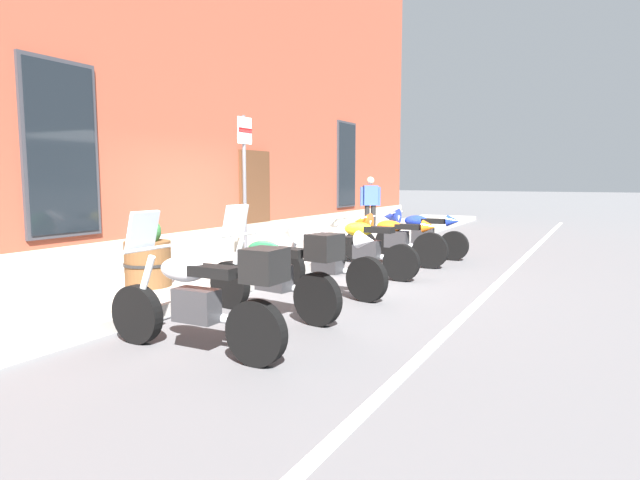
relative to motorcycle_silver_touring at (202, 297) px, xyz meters
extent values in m
plane|color=#4C4C4F|center=(3.68, 1.35, -0.57)|extent=(140.00, 140.00, 0.00)
cube|color=gray|center=(3.68, 2.48, -0.49)|extent=(30.03, 2.26, 0.16)
cube|color=silver|center=(3.68, -1.85, -0.57)|extent=(30.03, 0.12, 0.01)
cube|color=brown|center=(3.68, 7.37, 4.04)|extent=(24.03, 7.52, 9.22)
cube|color=gray|center=(3.68, 3.57, -0.22)|extent=(24.03, 0.10, 0.70)
cube|color=#2D2D33|center=(1.28, 3.59, 1.53)|extent=(1.22, 0.06, 2.52)
cube|color=black|center=(1.28, 3.56, 1.53)|extent=(1.10, 0.03, 2.40)
cube|color=#472B19|center=(6.09, 3.58, 0.58)|extent=(1.10, 0.08, 2.30)
cube|color=#2D2D33|center=(10.89, 3.59, 1.53)|extent=(1.22, 0.06, 2.52)
cube|color=black|center=(10.89, 3.56, 1.53)|extent=(1.10, 0.03, 2.40)
cylinder|color=black|center=(0.00, 0.85, -0.27)|extent=(0.12, 0.61, 0.61)
cylinder|color=black|center=(0.00, -0.61, -0.27)|extent=(0.12, 0.61, 0.61)
cylinder|color=silver|center=(0.00, 0.75, 0.02)|extent=(0.07, 0.33, 0.69)
cube|color=#28282B|center=(0.00, 0.07, -0.09)|extent=(0.22, 0.44, 0.32)
ellipsoid|color=#B7BABF|center=(0.00, 0.22, 0.25)|extent=(0.26, 0.52, 0.24)
cube|color=black|center=(0.00, -0.16, 0.26)|extent=(0.22, 0.48, 0.10)
cylinder|color=silver|center=(0.00, 0.67, 0.42)|extent=(0.62, 0.04, 0.04)
cylinder|color=silver|center=(0.12, -0.23, -0.22)|extent=(0.09, 0.45, 0.09)
cube|color=#B2BCC6|center=(0.00, 0.73, 0.60)|extent=(0.36, 0.14, 0.40)
cube|color=black|center=(0.00, -0.71, 0.36)|extent=(0.36, 0.32, 0.30)
cylinder|color=black|center=(1.67, 0.94, -0.26)|extent=(0.21, 0.63, 0.62)
cylinder|color=black|center=(1.45, -0.46, -0.26)|extent=(0.21, 0.63, 0.62)
cylinder|color=silver|center=(1.65, 0.85, 0.01)|extent=(0.12, 0.33, 0.67)
cube|color=#28282B|center=(1.55, 0.19, -0.08)|extent=(0.29, 0.47, 0.32)
ellipsoid|color=#195633|center=(1.57, 0.34, 0.24)|extent=(0.34, 0.55, 0.24)
cube|color=black|center=(1.51, -0.04, 0.25)|extent=(0.29, 0.51, 0.10)
cylinder|color=silver|center=(1.64, 0.77, 0.41)|extent=(0.62, 0.13, 0.04)
cylinder|color=silver|center=(1.62, -0.12, -0.21)|extent=(0.16, 0.46, 0.09)
cube|color=#B2BCC6|center=(1.65, 0.83, 0.59)|extent=(0.38, 0.20, 0.40)
cube|color=black|center=(1.43, -0.56, 0.35)|extent=(0.40, 0.37, 0.30)
cylinder|color=black|center=(3.11, 0.94, -0.26)|extent=(0.23, 0.63, 0.62)
cylinder|color=black|center=(2.84, -0.49, -0.26)|extent=(0.23, 0.63, 0.62)
cylinder|color=silver|center=(3.09, 0.85, 0.02)|extent=(0.13, 0.34, 0.68)
cube|color=#28282B|center=(2.97, 0.18, -0.08)|extent=(0.30, 0.47, 0.32)
ellipsoid|color=silver|center=(3.00, 0.33, 0.25)|extent=(0.35, 0.56, 0.24)
cube|color=black|center=(2.92, -0.05, 0.26)|extent=(0.31, 0.51, 0.10)
cylinder|color=silver|center=(3.08, 0.77, 0.42)|extent=(0.62, 0.15, 0.04)
cylinder|color=silver|center=(3.03, -0.14, -0.21)|extent=(0.17, 0.46, 0.09)
cone|color=silver|center=(3.10, 0.89, 0.32)|extent=(0.42, 0.40, 0.36)
cone|color=silver|center=(2.84, -0.47, 0.28)|extent=(0.28, 0.30, 0.24)
cylinder|color=black|center=(4.52, 0.95, -0.26)|extent=(0.13, 0.62, 0.62)
cylinder|color=black|center=(4.49, -0.40, -0.26)|extent=(0.13, 0.62, 0.62)
cylinder|color=silver|center=(4.52, 0.85, 0.02)|extent=(0.08, 0.34, 0.69)
cube|color=#28282B|center=(4.50, 0.22, -0.08)|extent=(0.23, 0.44, 0.32)
ellipsoid|color=gold|center=(4.51, 0.37, 0.26)|extent=(0.27, 0.53, 0.24)
cube|color=black|center=(4.50, -0.01, 0.27)|extent=(0.23, 0.48, 0.10)
cylinder|color=silver|center=(4.52, 0.77, 0.43)|extent=(0.62, 0.05, 0.04)
cylinder|color=silver|center=(4.62, -0.08, -0.21)|extent=(0.10, 0.45, 0.09)
sphere|color=silver|center=(4.52, 0.85, 0.36)|extent=(0.18, 0.18, 0.18)
cylinder|color=black|center=(5.98, 0.98, -0.23)|extent=(0.12, 0.68, 0.68)
cylinder|color=black|center=(5.98, -0.45, -0.23)|extent=(0.12, 0.68, 0.68)
cylinder|color=silver|center=(5.98, 0.88, 0.00)|extent=(0.07, 0.30, 0.60)
cube|color=#28282B|center=(5.98, 0.22, -0.05)|extent=(0.22, 0.44, 0.32)
ellipsoid|color=orange|center=(5.98, 0.37, 0.19)|extent=(0.26, 0.52, 0.24)
cube|color=black|center=(5.98, -0.01, 0.20)|extent=(0.22, 0.48, 0.10)
cylinder|color=silver|center=(5.98, 0.80, 0.36)|extent=(0.62, 0.04, 0.04)
cylinder|color=silver|center=(6.10, -0.08, -0.18)|extent=(0.09, 0.45, 0.09)
cone|color=orange|center=(5.98, 0.93, 0.26)|extent=(0.36, 0.34, 0.36)
cone|color=orange|center=(5.98, -0.43, 0.22)|extent=(0.24, 0.26, 0.24)
cylinder|color=black|center=(7.24, 0.84, -0.27)|extent=(0.13, 0.61, 0.61)
cylinder|color=black|center=(7.20, -0.59, -0.27)|extent=(0.13, 0.61, 0.61)
cylinder|color=silver|center=(7.23, 0.74, 0.00)|extent=(0.08, 0.32, 0.66)
cube|color=#28282B|center=(7.22, 0.08, -0.09)|extent=(0.23, 0.44, 0.32)
ellipsoid|color=#192D9E|center=(7.22, 0.23, 0.22)|extent=(0.27, 0.53, 0.24)
cube|color=black|center=(7.21, -0.15, 0.23)|extent=(0.23, 0.48, 0.10)
cylinder|color=silver|center=(7.23, 0.66, 0.39)|extent=(0.62, 0.05, 0.04)
cylinder|color=silver|center=(7.33, -0.23, -0.22)|extent=(0.10, 0.45, 0.09)
cone|color=#192D9E|center=(7.23, 0.79, 0.29)|extent=(0.37, 0.35, 0.36)
cone|color=#192D9E|center=(7.20, -0.57, 0.25)|extent=(0.25, 0.27, 0.24)
cylinder|color=black|center=(10.17, 2.60, -0.02)|extent=(0.14, 0.14, 0.78)
cylinder|color=black|center=(10.28, 2.46, -0.02)|extent=(0.14, 0.14, 0.78)
cube|color=#2D478C|center=(10.22, 2.53, 0.65)|extent=(0.40, 0.44, 0.56)
sphere|color=tan|center=(10.22, 2.53, 1.06)|extent=(0.21, 0.21, 0.21)
cylinder|color=#2D478C|center=(10.07, 2.72, 0.62)|extent=(0.09, 0.09, 0.53)
cylinder|color=#2D478C|center=(10.38, 2.33, 0.62)|extent=(0.09, 0.09, 0.53)
cylinder|color=#4C4C51|center=(3.63, 2.10, 0.88)|extent=(0.06, 0.06, 2.58)
cube|color=white|center=(3.63, 2.08, 1.91)|extent=(0.36, 0.03, 0.44)
cube|color=red|center=(3.63, 2.06, 1.91)|extent=(0.36, 0.01, 0.08)
cylinder|color=brown|center=(1.68, 2.39, -0.09)|extent=(0.64, 0.64, 0.65)
cylinder|color=black|center=(1.68, 2.39, -0.09)|extent=(0.67, 0.67, 0.04)
sphere|color=#28602D|center=(1.68, 2.39, 0.37)|extent=(0.40, 0.40, 0.40)
camera|label=1|loc=(-3.93, -3.33, 1.11)|focal=30.48mm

